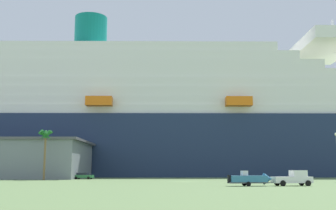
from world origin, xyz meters
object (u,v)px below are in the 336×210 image
(pickup_truck, at_px, (293,178))
(parked_car_silver_sedan, at_px, (50,176))
(palm_tree, at_px, (46,139))
(parked_car_green_wagon, at_px, (83,176))
(small_boat_on_trailer, at_px, (252,179))
(cruise_ship, at_px, (160,123))

(pickup_truck, height_order, parked_car_silver_sedan, pickup_truck)
(parked_car_silver_sedan, bearing_deg, palm_tree, -78.94)
(pickup_truck, height_order, palm_tree, palm_tree)
(palm_tree, bearing_deg, parked_car_green_wagon, 58.54)
(small_boat_on_trailer, height_order, palm_tree, palm_tree)
(pickup_truck, relative_size, parked_car_green_wagon, 1.21)
(cruise_ship, bearing_deg, parked_car_green_wagon, -109.51)
(pickup_truck, xyz_separation_m, parked_car_silver_sedan, (-50.07, 36.94, -0.21))
(pickup_truck, xyz_separation_m, small_boat_on_trailer, (-5.97, -1.47, -0.08))
(palm_tree, xyz_separation_m, parked_car_green_wagon, (6.06, 9.91, -8.41))
(parked_car_green_wagon, bearing_deg, palm_tree, -121.46)
(cruise_ship, height_order, parked_car_green_wagon, cruise_ship)
(palm_tree, distance_m, parked_car_green_wagon, 14.34)
(palm_tree, bearing_deg, pickup_truck, -31.23)
(cruise_ship, xyz_separation_m, parked_car_green_wagon, (-14.34, -40.49, -17.38))
(palm_tree, relative_size, parked_car_silver_sedan, 2.29)
(small_boat_on_trailer, bearing_deg, cruise_ship, 105.29)
(palm_tree, height_order, parked_car_silver_sedan, palm_tree)
(pickup_truck, relative_size, small_boat_on_trailer, 0.84)
(pickup_truck, xyz_separation_m, parked_car_green_wagon, (-42.55, 39.39, -0.21))
(pickup_truck, bearing_deg, cruise_ship, 109.45)
(parked_car_silver_sedan, bearing_deg, parked_car_green_wagon, 18.00)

